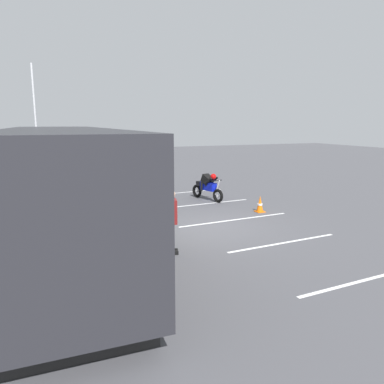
% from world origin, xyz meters
% --- Properties ---
extents(ground_plane, '(80.00, 80.00, 0.00)m').
position_xyz_m(ground_plane, '(0.00, 0.00, 0.00)').
color(ground_plane, '#4C4C51').
extents(tour_bus, '(11.28, 2.89, 3.25)m').
position_xyz_m(tour_bus, '(-0.45, 4.46, 1.65)').
color(tour_bus, '#26262B').
rests_on(tour_bus, ground_plane).
extents(spectator_far_left, '(0.57, 0.38, 1.70)m').
position_xyz_m(spectator_far_left, '(-1.88, 1.91, 1.01)').
color(spectator_far_left, black).
rests_on(spectator_far_left, ground_plane).
extents(spectator_left, '(0.57, 0.39, 1.75)m').
position_xyz_m(spectator_left, '(-0.81, 2.10, 1.05)').
color(spectator_left, black).
rests_on(spectator_left, ground_plane).
extents(spectator_centre, '(0.58, 0.34, 1.69)m').
position_xyz_m(spectator_centre, '(0.06, 1.88, 1.00)').
color(spectator_centre, '#473823').
rests_on(spectator_centre, ground_plane).
extents(parked_motorcycle_silver, '(2.04, 0.62, 0.99)m').
position_xyz_m(parked_motorcycle_silver, '(0.92, 2.42, 0.48)').
color(parked_motorcycle_silver, black).
rests_on(parked_motorcycle_silver, ground_plane).
extents(stunt_motorcycle, '(2.01, 0.77, 1.23)m').
position_xyz_m(stunt_motorcycle, '(3.95, -1.92, 0.61)').
color(stunt_motorcycle, black).
rests_on(stunt_motorcycle, ground_plane).
extents(flagpole, '(0.78, 0.36, 5.90)m').
position_xyz_m(flagpole, '(7.12, 4.91, 2.90)').
color(flagpole, silver).
rests_on(flagpole, ground_plane).
extents(traffic_cone, '(0.34, 0.34, 0.63)m').
position_xyz_m(traffic_cone, '(1.12, -2.81, 0.30)').
color(traffic_cone, orange).
rests_on(traffic_cone, ground_plane).
extents(bay_line_a, '(0.26, 3.65, 0.01)m').
position_xyz_m(bay_line_a, '(-5.11, -1.34, 0.00)').
color(bay_line_a, white).
rests_on(bay_line_a, ground_plane).
extents(bay_line_b, '(0.26, 3.75, 0.01)m').
position_xyz_m(bay_line_b, '(-2.32, -1.34, 0.00)').
color(bay_line_b, white).
rests_on(bay_line_b, ground_plane).
extents(bay_line_c, '(0.29, 4.39, 0.01)m').
position_xyz_m(bay_line_c, '(0.47, -1.34, 0.00)').
color(bay_line_c, white).
rests_on(bay_line_c, ground_plane).
extents(bay_line_d, '(0.30, 4.45, 0.01)m').
position_xyz_m(bay_line_d, '(3.25, -1.34, 0.00)').
color(bay_line_d, white).
rests_on(bay_line_d, ground_plane).
extents(bay_line_e, '(0.31, 4.76, 0.01)m').
position_xyz_m(bay_line_e, '(6.04, -1.34, 0.00)').
color(bay_line_e, white).
rests_on(bay_line_e, ground_plane).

